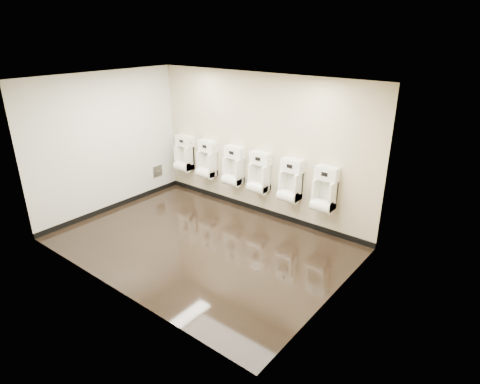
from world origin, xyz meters
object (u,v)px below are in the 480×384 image
object	(u,v)px
urinal_2	(233,169)
access_panel	(157,171)
urinal_3	(259,176)
urinal_0	(184,156)
urinal_1	(207,162)
urinal_4	(290,184)
urinal_5	(324,193)

from	to	relation	value
urinal_2	access_panel	bearing A→B (deg)	-168.05
access_panel	urinal_3	size ratio (longest dim) A/B	0.31
urinal_0	access_panel	bearing A→B (deg)	-139.55
urinal_3	urinal_0	bearing A→B (deg)	180.00
access_panel	urinal_2	distance (m)	2.00
urinal_2	urinal_1	bearing A→B (deg)	180.00
access_panel	urinal_1	bearing A→B (deg)	18.99
access_panel	urinal_1	distance (m)	1.30
urinal_2	urinal_3	world-z (taller)	same
urinal_3	urinal_4	world-z (taller)	same
urinal_1	urinal_3	bearing A→B (deg)	0.00
urinal_2	urinal_5	xyz separation A→B (m)	(2.08, 0.00, 0.00)
urinal_1	urinal_5	size ratio (longest dim) A/B	1.00
access_panel	urinal_5	xyz separation A→B (m)	(4.00, 0.41, 0.34)
urinal_1	urinal_3	world-z (taller)	same
urinal_0	urinal_4	world-z (taller)	same
urinal_5	urinal_1	bearing A→B (deg)	180.00
urinal_5	urinal_4	bearing A→B (deg)	180.00
access_panel	urinal_1	xyz separation A→B (m)	(1.18, 0.41, 0.34)
urinal_3	urinal_5	size ratio (longest dim) A/B	1.00
urinal_0	urinal_4	distance (m)	2.82
access_panel	urinal_5	distance (m)	4.04
urinal_4	urinal_5	size ratio (longest dim) A/B	1.00
urinal_5	urinal_3	bearing A→B (deg)	180.00
access_panel	urinal_5	bearing A→B (deg)	5.81
urinal_2	urinal_4	distance (m)	1.38
access_panel	urinal_0	xyz separation A→B (m)	(0.48, 0.41, 0.34)
urinal_4	urinal_2	bearing A→B (deg)	180.00
urinal_1	urinal_2	world-z (taller)	same
access_panel	urinal_5	size ratio (longest dim) A/B	0.31
access_panel	urinal_4	world-z (taller)	urinal_4
urinal_4	urinal_5	bearing A→B (deg)	0.00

